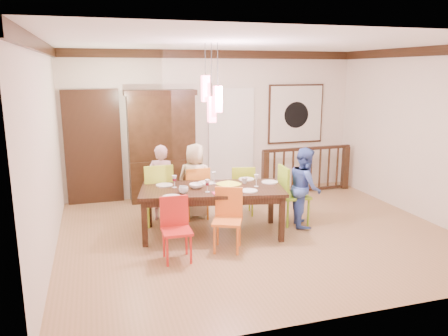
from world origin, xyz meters
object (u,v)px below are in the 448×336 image
object	(u,v)px
person_far_left	(162,183)
person_end_right	(305,187)
chair_end_right	(295,191)
person_far_mid	(195,181)
china_hutch	(162,146)
dining_table	(212,193)
chair_far_left	(157,189)
balustrade	(306,169)

from	to	relation	value
person_far_left	person_end_right	distance (m)	2.39
person_far_left	chair_end_right	bearing A→B (deg)	179.28
person_far_mid	china_hutch	bearing A→B (deg)	-47.32
person_far_mid	dining_table	bearing A→B (deg)	119.94
person_far_mid	person_end_right	world-z (taller)	person_end_right
dining_table	person_end_right	xyz separation A→B (m)	(1.56, -0.04, -0.02)
chair_end_right	person_end_right	world-z (taller)	person_end_right
chair_far_left	dining_table	bearing A→B (deg)	132.31
chair_far_left	person_far_left	bearing A→B (deg)	-127.79
dining_table	balustrade	world-z (taller)	balustrade
person_far_left	china_hutch	bearing A→B (deg)	-78.68
person_far_mid	person_end_right	size ratio (longest dim) A/B	1.00
balustrade	china_hutch	bearing A→B (deg)	171.47
chair_far_left	balustrade	bearing A→B (deg)	-165.85
dining_table	china_hutch	world-z (taller)	china_hutch
chair_end_right	china_hutch	xyz separation A→B (m)	(-1.88, 2.04, 0.52)
balustrade	dining_table	bearing A→B (deg)	-146.90
chair_far_left	person_far_mid	size ratio (longest dim) A/B	0.79
chair_far_left	person_end_right	xyz separation A→B (m)	(2.31, -0.78, 0.06)
dining_table	person_far_left	bearing A→B (deg)	137.41
chair_far_left	person_far_mid	xyz separation A→B (m)	(0.69, 0.14, 0.06)
chair_far_left	person_far_left	distance (m)	0.20
balustrade	person_far_mid	world-z (taller)	person_far_mid
person_end_right	person_far_mid	bearing A→B (deg)	77.25
person_end_right	chair_end_right	bearing A→B (deg)	64.64
person_far_left	person_end_right	xyz separation A→B (m)	(2.21, -0.93, -0.00)
person_far_mid	chair_far_left	bearing A→B (deg)	37.03
dining_table	balustrade	xyz separation A→B (m)	(2.52, 1.76, -0.17)
china_hutch	person_far_left	xyz separation A→B (m)	(-0.20, -1.22, -0.43)
chair_end_right	person_far_left	bearing A→B (deg)	71.92
balustrade	chair_end_right	bearing A→B (deg)	-124.67
chair_end_right	person_end_right	bearing A→B (deg)	-128.62
balustrade	person_far_mid	xyz separation A→B (m)	(-2.59, -0.89, 0.15)
chair_end_right	person_end_right	distance (m)	0.19
dining_table	person_end_right	bearing A→B (deg)	9.95
china_hutch	dining_table	bearing A→B (deg)	-78.11
dining_table	person_end_right	world-z (taller)	person_end_right
chair_end_right	person_far_mid	world-z (taller)	person_far_mid
chair_far_left	china_hutch	distance (m)	1.49
dining_table	chair_end_right	xyz separation A→B (m)	(1.43, 0.07, -0.10)
dining_table	balustrade	distance (m)	3.08
dining_table	balustrade	size ratio (longest dim) A/B	1.16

